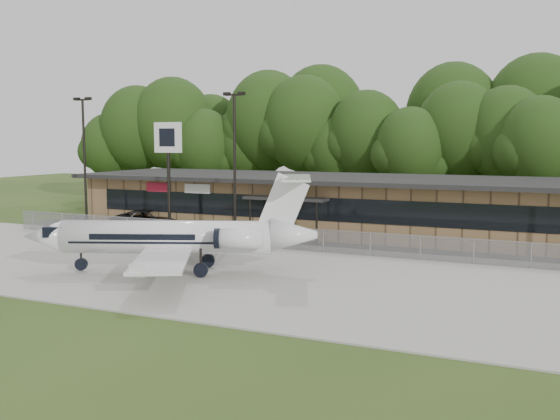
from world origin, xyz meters
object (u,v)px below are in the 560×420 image
at_px(business_jet, 178,238).
at_px(terminal, 339,204).
at_px(pole_sign, 168,150).
at_px(suv, 149,220).

bearing_deg(business_jet, terminal, 58.23).
relative_size(business_jet, pole_sign, 1.86).
bearing_deg(pole_sign, business_jet, -55.59).
bearing_deg(suv, business_jet, -152.24).
distance_m(business_jet, suv, 16.42).
bearing_deg(suv, pole_sign, -134.73).
distance_m(terminal, pole_sign, 13.42).
bearing_deg(business_jet, suv, 109.01).
relative_size(terminal, pole_sign, 4.94).
xyz_separation_m(terminal, suv, (-13.77, -5.18, -1.37)).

